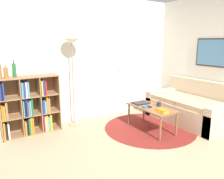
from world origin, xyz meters
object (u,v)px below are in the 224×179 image
object	(u,v)px
bottle_middle	(6,73)
bottle_right	(14,70)
coffee_table	(152,110)
laptop	(141,103)
floor_lamp	(72,51)
cup	(159,104)
bowl	(145,107)
couch	(191,108)
bookshelf	(29,107)

from	to	relation	value
bottle_middle	bottle_right	xyz separation A→B (m)	(0.13, -0.01, 0.03)
coffee_table	laptop	distance (m)	0.31
floor_lamp	bottle_middle	distance (m)	1.22
cup	bottle_right	world-z (taller)	bottle_right
bowl	bottle_middle	distance (m)	2.50
bottle_middle	floor_lamp	bearing A→B (deg)	-2.64
laptop	bowl	xyz separation A→B (m)	(-0.13, -0.27, 0.01)
bottle_middle	laptop	bearing A→B (deg)	-19.40
cup	bottle_right	size ratio (longest dim) A/B	0.28
couch	bottle_middle	distance (m)	3.65
laptop	bowl	distance (m)	0.30
bookshelf	bowl	world-z (taller)	bookshelf
bookshelf	bottle_right	world-z (taller)	bottle_right
coffee_table	bottle_right	bearing A→B (deg)	153.02
bookshelf	couch	bearing A→B (deg)	-20.84
cup	bowl	bearing A→B (deg)	168.81
coffee_table	bottle_middle	bearing A→B (deg)	154.20
laptop	cup	world-z (taller)	cup
couch	bowl	xyz separation A→B (m)	(-1.20, 0.09, 0.20)
floor_lamp	laptop	distance (m)	1.68
bookshelf	cup	xyz separation A→B (m)	(2.13, -1.12, 0.00)
cup	coffee_table	bearing A→B (deg)	170.67
laptop	coffee_table	bearing A→B (deg)	-88.24
floor_lamp	coffee_table	bearing A→B (deg)	-43.22
couch	bowl	bearing A→B (deg)	175.60
floor_lamp	bowl	bearing A→B (deg)	-46.01
couch	coffee_table	size ratio (longest dim) A/B	1.72
floor_lamp	cup	size ratio (longest dim) A/B	20.92
floor_lamp	couch	size ratio (longest dim) A/B	1.03
bottle_middle	coffee_table	bearing A→B (deg)	-25.80
bottle_middle	couch	bearing A→B (deg)	-19.18
bookshelf	floor_lamp	size ratio (longest dim) A/B	0.62
coffee_table	laptop	bearing A→B (deg)	91.76
bowl	bottle_middle	xyz separation A→B (m)	(-2.15, 1.07, 0.67)
floor_lamp	bottle_middle	world-z (taller)	floor_lamp
floor_lamp	coffee_table	distance (m)	1.88
bookshelf	couch	distance (m)	3.25
bookshelf	coffee_table	distance (m)	2.25
couch	bowl	distance (m)	1.22
bottle_right	floor_lamp	bearing A→B (deg)	-2.52
laptop	cup	distance (m)	0.37
laptop	floor_lamp	bearing A→B (deg)	146.01
coffee_table	bookshelf	bearing A→B (deg)	150.93
couch	laptop	bearing A→B (deg)	161.28
bookshelf	bowl	xyz separation A→B (m)	(1.83, -1.06, -0.02)
bookshelf	coffee_table	bearing A→B (deg)	-29.07
floor_lamp	bottle_middle	size ratio (longest dim) A/B	7.94
laptop	bowl	size ratio (longest dim) A/B	3.08
bowl	floor_lamp	bearing A→B (deg)	133.99
laptop	bottle_middle	world-z (taller)	bottle_middle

